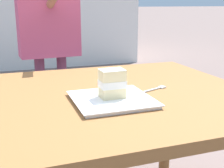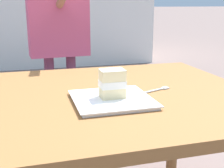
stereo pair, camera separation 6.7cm
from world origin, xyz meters
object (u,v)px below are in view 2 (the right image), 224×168
Objects in this scene: dessert_fork at (156,90)px; patio_table at (96,115)px; dessert_plate at (112,100)px; cake_slice at (112,83)px; diner_person at (58,21)px.

patio_table is at bearing -7.06° from dessert_fork.
patio_table is 0.16m from dessert_plate.
dessert_fork is at bearing -159.36° from cake_slice.
dessert_plate is at bearing 68.39° from cake_slice.
patio_table is 1.02m from diner_person.
dessert_plate is 0.24m from dessert_fork.
dessert_plate reaches higher than dessert_fork.
cake_slice is at bearing 108.41° from patio_table.
dessert_plate is at bearing 106.12° from patio_table.
diner_person reaches higher than dessert_fork.
patio_table is at bearing -73.88° from dessert_plate.
dessert_plate is 0.06m from cake_slice.
patio_table is 12.38× the size of cake_slice.
dessert_fork is (-0.22, -0.09, -0.00)m from dessert_plate.
dessert_fork is at bearing -157.97° from dessert_plate.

